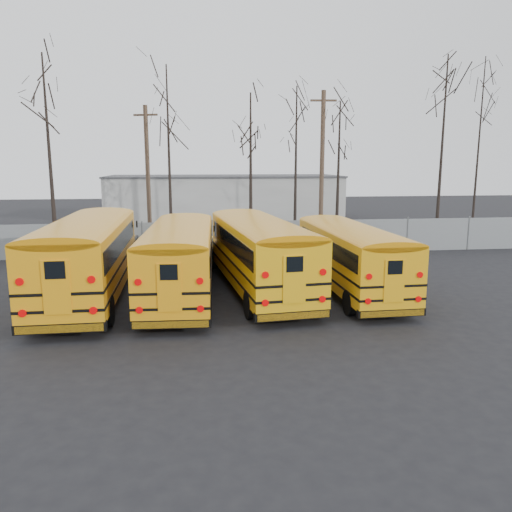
{
  "coord_description": "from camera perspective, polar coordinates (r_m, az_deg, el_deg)",
  "views": [
    {
      "loc": [
        -1.03,
        -17.01,
        5.44
      ],
      "look_at": [
        1.48,
        3.09,
        1.6
      ],
      "focal_mm": 35.0,
      "sensor_mm": 36.0,
      "label": 1
    }
  ],
  "objects": [
    {
      "name": "ground",
      "position": [
        17.89,
        -3.51,
        -6.99
      ],
      "size": [
        120.0,
        120.0,
        0.0
      ],
      "primitive_type": "plane",
      "color": "black",
      "rests_on": "ground"
    },
    {
      "name": "fence",
      "position": [
        29.37,
        -5.03,
        2.0
      ],
      "size": [
        40.0,
        0.04,
        2.0
      ],
      "primitive_type": "cube",
      "color": "gray",
      "rests_on": "ground"
    },
    {
      "name": "distant_building",
      "position": [
        49.23,
        -3.6,
        6.71
      ],
      "size": [
        22.0,
        8.0,
        4.0
      ],
      "primitive_type": "cube",
      "color": "beige",
      "rests_on": "ground"
    },
    {
      "name": "bus_a",
      "position": [
        20.95,
        -18.56,
        0.56
      ],
      "size": [
        2.93,
        11.9,
        3.32
      ],
      "rotation": [
        0.0,
        0.0,
        0.02
      ],
      "color": "black",
      "rests_on": "ground"
    },
    {
      "name": "bus_b",
      "position": [
        20.26,
        -8.66,
        0.24
      ],
      "size": [
        2.99,
        11.03,
        3.06
      ],
      "rotation": [
        0.0,
        0.0,
        -0.04
      ],
      "color": "black",
      "rests_on": "ground"
    },
    {
      "name": "bus_c",
      "position": [
        20.9,
        0.29,
        0.87
      ],
      "size": [
        3.76,
        11.53,
        3.17
      ],
      "rotation": [
        0.0,
        0.0,
        0.1
      ],
      "color": "black",
      "rests_on": "ground"
    },
    {
      "name": "bus_d",
      "position": [
        21.33,
        10.58,
        0.44
      ],
      "size": [
        2.62,
        10.41,
        2.9
      ],
      "rotation": [
        0.0,
        0.0,
        0.02
      ],
      "color": "black",
      "rests_on": "ground"
    },
    {
      "name": "utility_pole_left",
      "position": [
        33.04,
        -12.25,
        9.0
      ],
      "size": [
        1.54,
        0.61,
        8.92
      ],
      "rotation": [
        0.0,
        0.0,
        -0.32
      ],
      "color": "#4D3A2B",
      "rests_on": "ground"
    },
    {
      "name": "utility_pole_right",
      "position": [
        36.09,
        7.55,
        10.39
      ],
      "size": [
        1.83,
        0.32,
        10.28
      ],
      "rotation": [
        0.0,
        0.0,
        -0.09
      ],
      "color": "brown",
      "rests_on": "ground"
    },
    {
      "name": "tree_2",
      "position": [
        32.67,
        -22.53,
        10.58
      ],
      "size": [
        0.26,
        0.26,
        11.62
      ],
      "primitive_type": "cone",
      "color": "black",
      "rests_on": "ground"
    },
    {
      "name": "tree_3",
      "position": [
        31.71,
        -9.9,
        10.82
      ],
      "size": [
        0.26,
        0.26,
        11.15
      ],
      "primitive_type": "cone",
      "color": "black",
      "rests_on": "ground"
    },
    {
      "name": "tree_4",
      "position": [
        32.16,
        -0.61,
        9.64
      ],
      "size": [
        0.26,
        0.26,
        9.65
      ],
      "primitive_type": "cone",
      "color": "black",
      "rests_on": "ground"
    },
    {
      "name": "tree_5",
      "position": [
        35.16,
        4.57,
        10.36
      ],
      "size": [
        0.26,
        0.26,
        10.46
      ],
      "primitive_type": "cone",
      "color": "black",
      "rests_on": "ground"
    },
    {
      "name": "tree_6",
      "position": [
        34.9,
        9.38,
        9.38
      ],
      "size": [
        0.26,
        0.26,
        9.4
      ],
      "primitive_type": "cone",
      "color": "black",
      "rests_on": "ground"
    },
    {
      "name": "tree_7",
      "position": [
        35.16,
        20.45,
        11.05
      ],
      "size": [
        0.26,
        0.26,
        12.07
      ],
      "primitive_type": "cone",
      "color": "black",
      "rests_on": "ground"
    },
    {
      "name": "tree_8",
      "position": [
        39.08,
        24.06,
        11.01
      ],
      "size": [
        0.26,
        0.26,
        12.5
      ],
      "primitive_type": "cone",
      "color": "black",
      "rests_on": "ground"
    }
  ]
}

